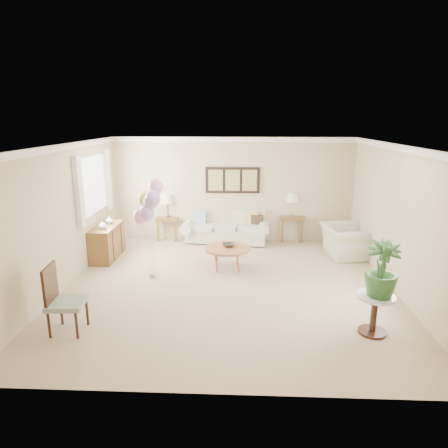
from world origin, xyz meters
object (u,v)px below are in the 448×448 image
Objects in this scene: coffee_table at (227,249)px; sofa at (227,229)px; accent_chair at (61,298)px; balloon_cluster at (149,203)px; armchair at (346,241)px.

sofa is at bearing 92.52° from coffee_table.
accent_chair is at bearing -115.91° from sofa.
balloon_cluster reaches higher than coffee_table.
accent_chair is (-4.95, -3.56, 0.18)m from armchair.
sofa reaches higher than armchair.
coffee_table is at bearing 48.63° from accent_chair.
balloon_cluster is at bearing 67.83° from accent_chair.
coffee_table is 1.89m from balloon_cluster.
armchair is (2.64, 0.94, -0.09)m from coffee_table.
accent_chair is (-2.22, -4.57, 0.21)m from sofa.
armchair is at bearing 35.70° from accent_chair.
armchair reaches higher than coffee_table.
sofa is 1.96m from coffee_table.
sofa reaches higher than coffee_table.
armchair is 1.05× the size of accent_chair.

